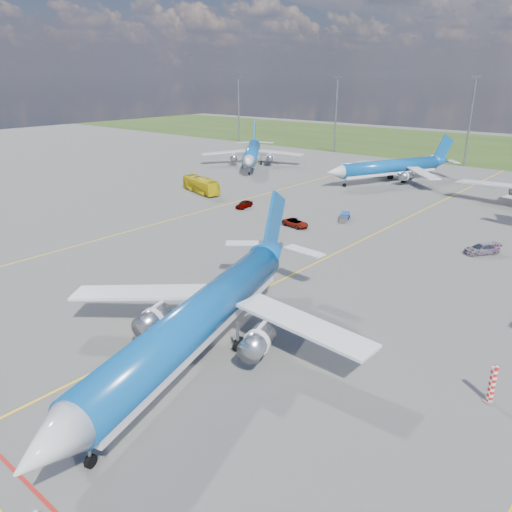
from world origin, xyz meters
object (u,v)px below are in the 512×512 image
Objects in this scene: uld_container at (85,429)px; service_car_b at (295,223)px; warning_post at (492,384)px; baggage_tug_c at (344,217)px; bg_jet_nw at (252,166)px; service_car_c at (482,249)px; apron_bus at (201,185)px; service_car_a at (244,204)px; main_airliner at (199,358)px; bg_jet_nnw at (388,182)px.

service_car_b is (-18.05, 49.16, -0.10)m from uld_container.
warning_post is 49.43m from baggage_tug_c.
warning_post is at bearing -70.52° from baggage_tug_c.
service_car_b is at bearing 143.62° from warning_post.
bg_jet_nw reaches higher than service_car_c.
apron_bus is (-47.29, 56.65, 0.84)m from uld_container.
service_car_a is at bearing 136.75° from uld_container.
baggage_tug_c is at bearing 132.88° from warning_post.
bg_jet_nw is 54.43m from baggage_tug_c.
service_car_c is at bearing -3.47° from service_car_a.
service_car_b reaches higher than baggage_tug_c.
main_airliner is at bearing -59.36° from service_car_a.
main_airliner is 10.35× the size of service_car_a.
main_airliner reaches higher than apron_bus.
bg_jet_nw is 56.56m from service_car_b.
warning_post reaches higher than service_car_b.
service_car_c reaches higher than service_car_b.
warning_post reaches higher than service_car_a.
uld_container reaches higher than service_car_c.
uld_container is at bearing -59.69° from service_car_c.
warning_post is 0.62× the size of service_car_c.
uld_container reaches higher than service_car_a.
service_car_b is at bearing 125.55° from uld_container.
apron_bus is at bearing 84.77° from service_car_b.
bg_jet_nnw reaches higher than uld_container.
service_car_a is 0.84× the size of baggage_tug_c.
apron_bus is (-66.81, 35.17, 0.07)m from warning_post.
service_car_c is 1.03× the size of baggage_tug_c.
bg_jet_nw reaches higher than uld_container.
main_airliner is at bearing -118.37° from apron_bus.
warning_post is 75.50m from apron_bus.
bg_jet_nw is at bearing -149.42° from bg_jet_nnw.
bg_jet_nw is (-79.22, 65.94, -1.50)m from warning_post.
service_car_b is 9.40m from baggage_tug_c.
uld_container is (59.70, -87.42, 0.74)m from bg_jet_nw.
apron_bus is 2.33× the size of service_car_c.
service_car_a is (-9.72, -38.61, 0.67)m from bg_jet_nnw.
main_airliner is 8.89× the size of service_car_b.
service_car_a is (-32.29, 52.97, -0.06)m from uld_container.
service_car_a is at bearing 171.17° from baggage_tug_c.
bg_jet_nw is 20.80× the size of uld_container.
baggage_tug_c is (33.18, 1.04, -1.09)m from apron_bus.
bg_jet_nnw is 82.56m from main_airliner.
warning_post is at bearing 8.04° from main_airliner.
bg_jet_nnw is (-42.08, 70.09, -1.50)m from warning_post.
apron_bus is at bearing -142.34° from service_car_c.
bg_jet_nnw reaches higher than baggage_tug_c.
service_car_c is at bearing -62.77° from bg_jet_nw.
baggage_tug_c is (-14.11, 57.69, -0.25)m from uld_container.
bg_jet_nnw is 3.22× the size of apron_bus.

